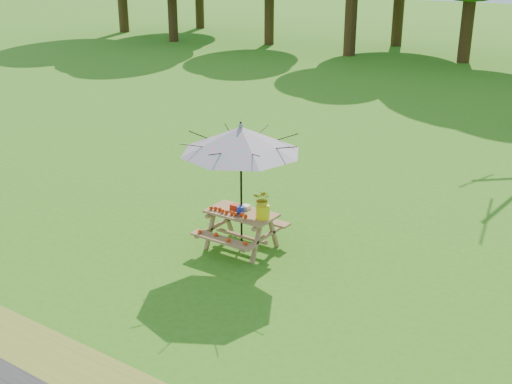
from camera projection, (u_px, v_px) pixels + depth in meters
The scene contains 7 objects.
ground at pixel (164, 269), 10.40m from camera, with size 120.00×120.00×0.00m, color #387115.
drygrass_strip at pixel (18, 353), 8.23m from camera, with size 120.00×1.20×0.01m, color olive.
picnic_table at pixel (241, 231), 11.03m from camera, with size 1.20×1.32×0.67m.
patio_umbrella at pixel (241, 140), 10.46m from camera, with size 2.25×2.25×2.25m.
produce_bins at pixel (240, 208), 10.93m from camera, with size 0.32×0.36×0.13m.
tomatoes_row at pixel (228, 212), 10.84m from camera, with size 0.77×0.13×0.07m, color red, non-canonical shape.
flower_bucket at pixel (263, 203), 10.56m from camera, with size 0.36×0.33×0.51m.
Camera 1 is at (6.43, -6.87, 4.85)m, focal length 45.00 mm.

